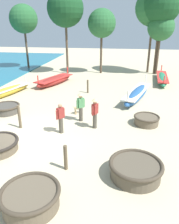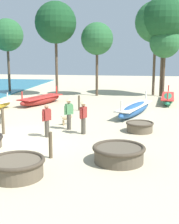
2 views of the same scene
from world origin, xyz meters
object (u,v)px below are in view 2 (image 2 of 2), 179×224
(long_boat_ochre_hull, at_px, (168,98))
(tree_leftmost, at_px, (165,43))
(long_boat_green_hull, at_px, (135,109))
(mooring_post_inland, at_px, (51,145))
(dog, at_px, (67,118))
(mooring_post_mid_beach, at_px, (79,103))
(coracle_front_right, at_px, (119,153))
(tree_center, at_px, (164,19))
(tree_tall_back, at_px, (97,39))
(coracle_upturned, at_px, (140,127))
(fisherman_standing_right, at_px, (83,115))
(coracle_weathered, at_px, (17,167))
(tree_rightmost, at_px, (156,22))
(long_boat_red_hull, at_px, (41,100))
(tree_left_mid, at_px, (7,35))
(fisherman_with_hat, at_px, (69,111))
(mooring_post_shoreline, at_px, (3,121))
(tree_right_mid, at_px, (56,23))
(fisherman_crouching, at_px, (47,120))

(long_boat_ochre_hull, distance_m, tree_leftmost, 5.58)
(long_boat_green_hull, height_order, mooring_post_inland, long_boat_green_hull)
(dog, bearing_deg, tree_leftmost, 63.43)
(mooring_post_mid_beach, bearing_deg, coracle_front_right, -71.46)
(tree_center, bearing_deg, tree_tall_back, -175.44)
(coracle_upturned, bearing_deg, fisherman_standing_right, -162.90)
(dog, bearing_deg, coracle_front_right, -60.21)
(coracle_weathered, bearing_deg, coracle_front_right, 30.65)
(long_boat_green_hull, bearing_deg, tree_leftmost, 74.54)
(coracle_front_right, height_order, tree_center, tree_center)
(coracle_weathered, xyz_separation_m, long_boat_ochre_hull, (6.28, 16.37, -0.01))
(coracle_front_right, bearing_deg, tree_rightmost, 83.50)
(mooring_post_inland, bearing_deg, long_boat_ochre_hull, 68.47)
(long_boat_red_hull, height_order, tree_left_mid, tree_left_mid)
(fisherman_with_hat, relative_size, tree_left_mid, 0.23)
(long_boat_green_hull, relative_size, mooring_post_shoreline, 4.35)
(long_boat_red_hull, relative_size, tree_rightmost, 0.56)
(mooring_post_inland, height_order, tree_leftmost, tree_leftmost)
(long_boat_green_hull, bearing_deg, fisherman_with_hat, -126.92)
(tree_right_mid, relative_size, tree_tall_back, 1.27)
(coracle_front_right, xyz_separation_m, fisherman_crouching, (-3.58, 2.95, 0.50))
(tree_center, bearing_deg, tree_right_mid, -173.20)
(fisherman_standing_right, bearing_deg, tree_rightmost, 74.67)
(mooring_post_mid_beach, distance_m, tree_rightmost, 11.99)
(long_boat_green_hull, distance_m, mooring_post_shoreline, 8.67)
(dog, height_order, tree_right_mid, tree_right_mid)
(fisherman_with_hat, xyz_separation_m, tree_right_mid, (-3.82, 12.32, 5.57))
(long_boat_ochre_hull, bearing_deg, coracle_weathered, -110.99)
(mooring_post_mid_beach, height_order, tree_left_mid, tree_left_mid)
(coracle_upturned, xyz_separation_m, long_boat_red_hull, (-7.53, 7.46, 0.08))
(tree_leftmost, bearing_deg, long_boat_green_hull, -105.46)
(dog, bearing_deg, tree_tall_back, 89.34)
(coracle_weathered, xyz_separation_m, dog, (-0.00, 7.47, 0.03))
(mooring_post_mid_beach, distance_m, tree_left_mid, 13.39)
(coracle_weathered, bearing_deg, dog, 90.02)
(fisherman_standing_right, relative_size, tree_center, 0.19)
(coracle_weathered, distance_m, long_boat_ochre_hull, 17.54)
(fisherman_standing_right, height_order, mooring_post_inland, fisherman_standing_right)
(tree_tall_back, bearing_deg, mooring_post_mid_beach, -92.00)
(tree_right_mid, bearing_deg, long_boat_green_hull, -47.51)
(mooring_post_mid_beach, distance_m, mooring_post_inland, 9.87)
(tree_right_mid, bearing_deg, tree_center, 6.80)
(coracle_front_right, bearing_deg, tree_tall_back, 99.90)
(coracle_upturned, relative_size, dog, 2.44)
(long_boat_ochre_hull, bearing_deg, dog, -125.23)
(fisherman_crouching, height_order, tree_center, tree_center)
(long_boat_ochre_hull, relative_size, tree_center, 0.65)
(fisherman_standing_right, xyz_separation_m, tree_tall_back, (-1.09, 13.77, 4.17))
(dog, height_order, mooring_post_inland, mooring_post_inland)
(long_boat_red_hull, bearing_deg, long_boat_green_hull, -22.77)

